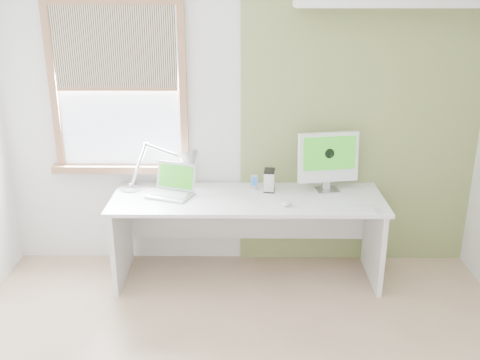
{
  "coord_description": "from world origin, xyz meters",
  "views": [
    {
      "loc": [
        0.03,
        -2.68,
        2.36
      ],
      "look_at": [
        0.0,
        1.05,
        1.0
      ],
      "focal_mm": 40.56,
      "sensor_mm": 36.0,
      "label": 1
    }
  ],
  "objects_px": {
    "imac": "(328,158)",
    "desk": "(247,216)",
    "laptop": "(173,187)",
    "external_drive": "(269,180)",
    "desk_lamp": "(179,165)"
  },
  "relations": [
    {
      "from": "imac",
      "to": "desk",
      "type": "bearing_deg",
      "value": -170.38
    },
    {
      "from": "desk",
      "to": "laptop",
      "type": "height_order",
      "value": "laptop"
    },
    {
      "from": "desk",
      "to": "external_drive",
      "type": "distance_m",
      "value": 0.35
    },
    {
      "from": "desk",
      "to": "imac",
      "type": "xyz_separation_m",
      "value": [
        0.66,
        0.11,
        0.47
      ]
    },
    {
      "from": "laptop",
      "to": "external_drive",
      "type": "height_order",
      "value": "laptop"
    },
    {
      "from": "laptop",
      "to": "imac",
      "type": "relative_size",
      "value": 0.83
    },
    {
      "from": "laptop",
      "to": "imac",
      "type": "bearing_deg",
      "value": 4.57
    },
    {
      "from": "desk",
      "to": "imac",
      "type": "relative_size",
      "value": 4.32
    },
    {
      "from": "desk",
      "to": "desk_lamp",
      "type": "distance_m",
      "value": 0.71
    },
    {
      "from": "desk_lamp",
      "to": "imac",
      "type": "relative_size",
      "value": 1.43
    },
    {
      "from": "desk",
      "to": "desk_lamp",
      "type": "xyz_separation_m",
      "value": [
        -0.57,
        0.13,
        0.41
      ]
    },
    {
      "from": "desk_lamp",
      "to": "external_drive",
      "type": "distance_m",
      "value": 0.76
    },
    {
      "from": "desk_lamp",
      "to": "desk",
      "type": "bearing_deg",
      "value": -12.5
    },
    {
      "from": "desk_lamp",
      "to": "imac",
      "type": "height_order",
      "value": "imac"
    },
    {
      "from": "imac",
      "to": "laptop",
      "type": "bearing_deg",
      "value": -175.43
    }
  ]
}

